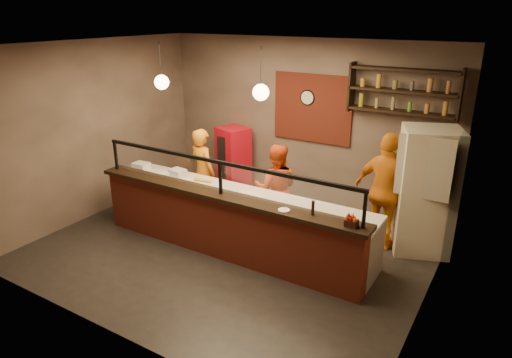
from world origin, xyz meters
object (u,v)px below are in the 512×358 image
Objects in this scene: wall_clock at (308,98)px; cook_left at (203,172)px; pizza_dough at (246,197)px; red_cooler at (234,159)px; cook_right at (386,192)px; condiment_caddy at (351,223)px; cook_mid at (276,188)px; pepper_mill at (313,208)px; fridge at (426,191)px.

wall_clock is 2.45m from cook_left.
wall_clock reaches higher than pizza_dough.
pizza_dough is (1.61, -2.04, 0.22)m from red_cooler.
cook_right is 11.86× the size of condiment_caddy.
condiment_caddy is (3.50, -2.48, 0.41)m from red_cooler.
cook_right is 4.04× the size of pizza_dough.
cook_left reaches higher than cook_mid.
red_cooler is at bearing -59.16° from cook_mid.
red_cooler is (-3.48, 0.81, -0.27)m from cook_right.
condiment_caddy is at bearing -15.42° from red_cooler.
pizza_dough is at bearing 163.96° from pepper_mill.
wall_clock is 1.86× the size of condiment_caddy.
cook_left is 8.08× the size of pepper_mill.
pizza_dough is (-1.87, -1.23, -0.05)m from cook_right.
cook_left is at bearing -21.35° from cook_mid.
cook_left is 3.55m from condiment_caddy.
red_cooler is (-1.70, 1.22, -0.10)m from cook_mid.
pizza_dough is at bearing 48.44° from cook_right.
condiment_caddy is (0.02, -1.66, 0.15)m from cook_right.
cook_right reaches higher than cook_left.
pepper_mill is (-1.10, -1.83, 0.16)m from fridge.
wall_clock is at bearing -14.84° from cook_right.
wall_clock is 1.47× the size of pepper_mill.
wall_clock is 2.52m from cook_right.
cook_left is at bearing 168.97° from fridge.
cook_left is 0.86× the size of cook_right.
cook_left reaches higher than condiment_caddy.
red_cooler is at bearing 128.26° from pizza_dough.
wall_clock is 0.16× the size of cook_right.
red_cooler reaches higher than condiment_caddy.
condiment_caddy is at bearing 105.87° from cook_right.
cook_right is at bearing 33.32° from pizza_dough.
cook_mid is at bearing -83.40° from wall_clock.
fridge is (2.32, 0.62, 0.22)m from cook_mid.
fridge reaches higher than pepper_mill.
wall_clock is 2.02m from cook_mid.
fridge is at bearing -19.88° from wall_clock.
condiment_caddy is (1.80, -1.26, 0.32)m from cook_mid.
pepper_mill is (1.32, -0.38, 0.26)m from pizza_dough.
cook_left is 1.05× the size of cook_mid.
cook_mid is 9.73× the size of condiment_caddy.
fridge is 2.82m from pizza_dough.
cook_right is at bearing 90.75° from condiment_caddy.
fridge reaches higher than pizza_dough.
condiment_caddy is (1.97, -2.79, -1.00)m from wall_clock.
cook_mid is at bearing 144.97° from condiment_caddy.
cook_left is at bearing -62.54° from red_cooler.
pizza_dough is at bearing 168.06° from cook_left.
condiment_caddy is 0.58m from pepper_mill.
cook_left is 1.20× the size of red_cooler.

